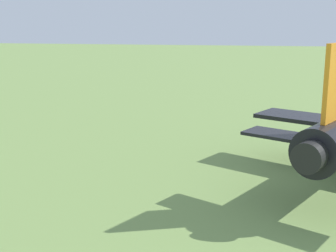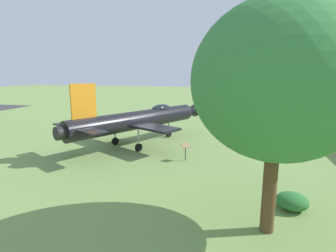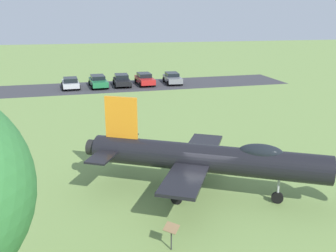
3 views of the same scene
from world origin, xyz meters
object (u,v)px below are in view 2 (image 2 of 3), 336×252
object	(u,v)px
shrub_near_fence	(292,201)
info_plaque	(185,148)
shrub_by_tree	(228,129)
display_jet	(141,119)
shade_tree	(278,81)

from	to	relation	value
shrub_near_fence	info_plaque	world-z (taller)	info_plaque
info_plaque	shrub_by_tree	bearing A→B (deg)	-13.69
info_plaque	shrub_near_fence	bearing A→B (deg)	-132.05
display_jet	shrub_by_tree	size ratio (longest dim) A/B	7.57
shrub_near_fence	shrub_by_tree	world-z (taller)	shrub_by_tree
info_plaque	shade_tree	bearing A→B (deg)	-147.44
display_jet	shrub_near_fence	size ratio (longest dim) A/B	9.92
shrub_near_fence	info_plaque	bearing A→B (deg)	47.95
display_jet	info_plaque	size ratio (longest dim) A/B	11.58
shrub_near_fence	shade_tree	bearing A→B (deg)	149.16
shrub_by_tree	shade_tree	bearing A→B (deg)	-172.26
display_jet	info_plaque	bearing A→B (deg)	-99.31
shade_tree	shrub_near_fence	size ratio (longest dim) A/B	6.08
shade_tree	info_plaque	world-z (taller)	shade_tree
display_jet	shade_tree	size ratio (longest dim) A/B	1.63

